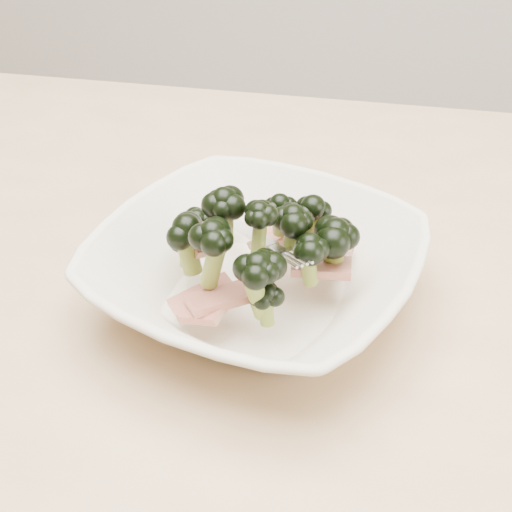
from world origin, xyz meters
name	(u,v)px	position (x,y,z in m)	size (l,w,h in m)	color
dining_table	(193,336)	(0.00, 0.00, 0.65)	(1.20, 0.80, 0.75)	tan
broccoli_dish	(256,268)	(0.08, -0.05, 0.79)	(0.34, 0.34, 0.12)	beige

